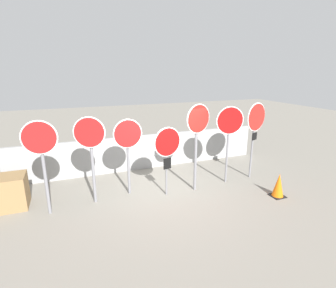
{
  "coord_description": "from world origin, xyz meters",
  "views": [
    {
      "loc": [
        -2.49,
        -6.75,
        3.54
      ],
      "look_at": [
        0.14,
        0.0,
        1.48
      ],
      "focal_mm": 28.0,
      "sensor_mm": 36.0,
      "label": 1
    }
  ],
  "objects": [
    {
      "name": "ground_plane",
      "position": [
        0.0,
        0.0,
        0.0
      ],
      "size": [
        40.0,
        40.0,
        0.0
      ],
      "primitive_type": "plane",
      "color": "gray"
    },
    {
      "name": "stop_sign_6",
      "position": [
        3.14,
        -0.06,
        1.89
      ],
      "size": [
        0.89,
        0.31,
        2.54
      ],
      "rotation": [
        0.0,
        0.0,
        0.3
      ],
      "color": "slate",
      "rests_on": "ground"
    },
    {
      "name": "stop_sign_0",
      "position": [
        -3.15,
        -0.14,
        1.73
      ],
      "size": [
        0.82,
        0.17,
        2.43
      ],
      "rotation": [
        0.0,
        0.0,
        -0.1
      ],
      "color": "slate",
      "rests_on": "ground"
    },
    {
      "name": "stop_sign_4",
      "position": [
        0.95,
        -0.25,
        1.87
      ],
      "size": [
        0.82,
        0.25,
        2.63
      ],
      "rotation": [
        0.0,
        0.0,
        0.27
      ],
      "color": "slate",
      "rests_on": "ground"
    },
    {
      "name": "stop_sign_3",
      "position": [
        0.02,
        -0.24,
        1.49
      ],
      "size": [
        0.83,
        0.19,
        2.03
      ],
      "rotation": [
        0.0,
        0.0,
        0.18
      ],
      "color": "slate",
      "rests_on": "ground"
    },
    {
      "name": "stop_sign_2",
      "position": [
        -0.98,
        0.23,
        1.61
      ],
      "size": [
        0.83,
        0.15,
        2.25
      ],
      "rotation": [
        0.0,
        0.0,
        0.06
      ],
      "color": "slate",
      "rests_on": "ground"
    },
    {
      "name": "stop_sign_5",
      "position": [
        2.13,
        -0.1,
        1.85
      ],
      "size": [
        0.86,
        0.21,
        2.48
      ],
      "rotation": [
        0.0,
        0.0,
        -0.21
      ],
      "color": "slate",
      "rests_on": "ground"
    },
    {
      "name": "stop_sign_1",
      "position": [
        -2.0,
        0.06,
        1.72
      ],
      "size": [
        0.79,
        0.29,
        2.41
      ],
      "rotation": [
        0.0,
        0.0,
        -0.31
      ],
      "color": "slate",
      "rests_on": "ground"
    },
    {
      "name": "storage_crate",
      "position": [
        -4.27,
        0.6,
        0.44
      ],
      "size": [
        1.18,
        0.78,
        0.88
      ],
      "color": "olive",
      "rests_on": "ground"
    },
    {
      "name": "traffic_cone_0",
      "position": [
        2.97,
        -1.47,
        0.34
      ],
      "size": [
        0.39,
        0.39,
        0.69
      ],
      "color": "black",
      "rests_on": "ground"
    },
    {
      "name": "fence_back",
      "position": [
        0.0,
        2.1,
        0.63
      ],
      "size": [
        9.12,
        0.12,
        1.26
      ],
      "color": "gray",
      "rests_on": "ground"
    }
  ]
}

